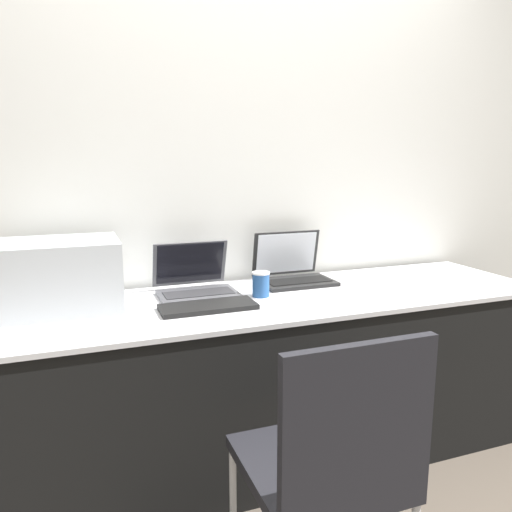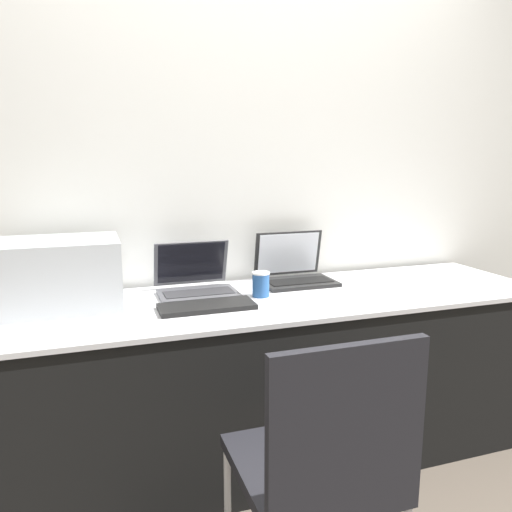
{
  "view_description": "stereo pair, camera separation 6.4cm",
  "coord_description": "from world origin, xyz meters",
  "px_view_note": "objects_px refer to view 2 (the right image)",
  "views": [
    {
      "loc": [
        -0.84,
        -1.62,
        1.34
      ],
      "look_at": [
        -0.1,
        0.37,
        0.93
      ],
      "focal_mm": 35.0,
      "sensor_mm": 36.0,
      "label": 1
    },
    {
      "loc": [
        -0.78,
        -1.64,
        1.34
      ],
      "look_at": [
        -0.1,
        0.37,
        0.93
      ],
      "focal_mm": 35.0,
      "sensor_mm": 36.0,
      "label": 2
    }
  ],
  "objects_px": {
    "printer": "(60,271)",
    "chair": "(323,458)",
    "laptop_left": "(196,282)",
    "laptop_right": "(295,271)",
    "external_keyboard": "(207,306)",
    "coffee_cup": "(261,284)"
  },
  "relations": [
    {
      "from": "printer",
      "to": "chair",
      "type": "distance_m",
      "value": 1.25
    },
    {
      "from": "laptop_left",
      "to": "laptop_right",
      "type": "height_order",
      "value": "laptop_right"
    },
    {
      "from": "external_keyboard",
      "to": "chair",
      "type": "bearing_deg",
      "value": -77.88
    },
    {
      "from": "laptop_left",
      "to": "coffee_cup",
      "type": "bearing_deg",
      "value": -29.24
    },
    {
      "from": "laptop_left",
      "to": "coffee_cup",
      "type": "relative_size",
      "value": 3.12
    },
    {
      "from": "printer",
      "to": "chair",
      "type": "xyz_separation_m",
      "value": [
        0.71,
        -0.95,
        -0.39
      ]
    },
    {
      "from": "external_keyboard",
      "to": "laptop_right",
      "type": "bearing_deg",
      "value": 30.39
    },
    {
      "from": "external_keyboard",
      "to": "chair",
      "type": "xyz_separation_m",
      "value": [
        0.16,
        -0.74,
        -0.25
      ]
    },
    {
      "from": "laptop_right",
      "to": "chair",
      "type": "distance_m",
      "value": 1.14
    },
    {
      "from": "laptop_left",
      "to": "external_keyboard",
      "type": "xyz_separation_m",
      "value": [
        -0.01,
        -0.25,
        -0.04
      ]
    },
    {
      "from": "coffee_cup",
      "to": "printer",
      "type": "bearing_deg",
      "value": 173.16
    },
    {
      "from": "printer",
      "to": "chair",
      "type": "bearing_deg",
      "value": -53.08
    },
    {
      "from": "external_keyboard",
      "to": "coffee_cup",
      "type": "distance_m",
      "value": 0.29
    },
    {
      "from": "printer",
      "to": "coffee_cup",
      "type": "bearing_deg",
      "value": -6.84
    },
    {
      "from": "laptop_right",
      "to": "chair",
      "type": "xyz_separation_m",
      "value": [
        -0.35,
        -1.04,
        -0.3
      ]
    },
    {
      "from": "laptop_right",
      "to": "coffee_cup",
      "type": "bearing_deg",
      "value": -141.42
    },
    {
      "from": "printer",
      "to": "chair",
      "type": "height_order",
      "value": "printer"
    },
    {
      "from": "printer",
      "to": "coffee_cup",
      "type": "height_order",
      "value": "printer"
    },
    {
      "from": "printer",
      "to": "coffee_cup",
      "type": "distance_m",
      "value": 0.83
    },
    {
      "from": "laptop_left",
      "to": "laptop_right",
      "type": "bearing_deg",
      "value": 5.54
    },
    {
      "from": "laptop_left",
      "to": "chair",
      "type": "bearing_deg",
      "value": -81.34
    },
    {
      "from": "laptop_left",
      "to": "laptop_right",
      "type": "relative_size",
      "value": 0.98
    }
  ]
}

